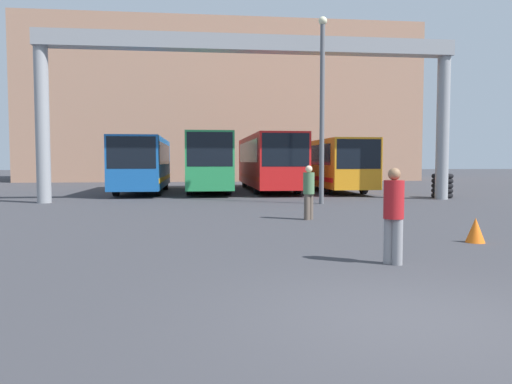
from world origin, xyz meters
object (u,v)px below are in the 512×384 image
(bus_slot_3, at_px, (330,162))
(pedestrian_near_center, at_px, (309,191))
(traffic_cone, at_px, (475,230))
(tire_stack, at_px, (442,186))
(bus_slot_0, at_px, (143,162))
(lamp_post, at_px, (322,103))
(bus_slot_2, at_px, (268,160))
(bus_slot_1, at_px, (208,159))
(pedestrian_near_left, at_px, (394,213))

(bus_slot_3, bearing_deg, pedestrian_near_center, -107.62)
(traffic_cone, xyz_separation_m, tire_stack, (5.85, 12.96, 0.32))
(tire_stack, bearing_deg, bus_slot_0, 158.52)
(pedestrian_near_center, distance_m, lamp_post, 6.77)
(bus_slot_2, height_order, pedestrian_near_center, bus_slot_2)
(bus_slot_1, bearing_deg, lamp_post, -62.98)
(bus_slot_3, distance_m, pedestrian_near_center, 15.32)
(bus_slot_3, xyz_separation_m, pedestrian_near_center, (-4.63, -14.58, -0.85))
(pedestrian_near_center, xyz_separation_m, tire_stack, (8.61, 8.24, -0.30))
(bus_slot_3, distance_m, lamp_post, 9.78)
(bus_slot_3, relative_size, pedestrian_near_left, 6.35)
(bus_slot_3, relative_size, traffic_cone, 19.35)
(bus_slot_3, relative_size, tire_stack, 9.07)
(bus_slot_3, xyz_separation_m, lamp_post, (-2.82, -9.01, 2.54))
(bus_slot_0, height_order, pedestrian_near_center, bus_slot_0)
(bus_slot_1, bearing_deg, traffic_cone, -73.90)
(lamp_post, bearing_deg, pedestrian_near_left, -98.33)
(traffic_cone, height_order, lamp_post, lamp_post)
(bus_slot_2, bearing_deg, bus_slot_1, -170.00)
(bus_slot_0, relative_size, traffic_cone, 18.04)
(bus_slot_2, bearing_deg, pedestrian_near_center, -93.34)
(bus_slot_2, height_order, lamp_post, lamp_post)
(pedestrian_near_center, bearing_deg, bus_slot_2, -129.77)
(pedestrian_near_center, height_order, pedestrian_near_left, pedestrian_near_left)
(bus_slot_1, bearing_deg, tire_stack, -29.39)
(tire_stack, relative_size, lamp_post, 0.15)
(bus_slot_1, height_order, traffic_cone, bus_slot_1)
(bus_slot_2, height_order, bus_slot_3, bus_slot_2)
(bus_slot_3, xyz_separation_m, pedestrian_near_left, (-4.63, -21.35, -0.84))
(pedestrian_near_center, bearing_deg, tire_stack, -172.71)
(traffic_cone, height_order, tire_stack, tire_stack)
(pedestrian_near_left, xyz_separation_m, lamp_post, (1.81, 12.34, 3.38))
(bus_slot_0, xyz_separation_m, bus_slot_1, (3.73, 0.47, 0.13))
(bus_slot_1, distance_m, bus_slot_2, 3.79)
(bus_slot_2, xyz_separation_m, tire_stack, (7.72, -7.11, -1.31))
(bus_slot_2, distance_m, pedestrian_near_left, 22.16)
(lamp_post, bearing_deg, tire_stack, 21.41)
(pedestrian_near_left, relative_size, tire_stack, 1.43)
(bus_slot_2, relative_size, pedestrian_near_center, 7.34)
(bus_slot_0, distance_m, pedestrian_near_center, 15.69)
(bus_slot_1, distance_m, pedestrian_near_center, 14.99)
(bus_slot_2, distance_m, bus_slot_3, 3.81)
(bus_slot_2, height_order, tire_stack, bus_slot_2)
(bus_slot_3, height_order, pedestrian_near_center, bus_slot_3)
(bus_slot_2, relative_size, pedestrian_near_left, 7.25)
(bus_slot_3, distance_m, pedestrian_near_left, 21.86)
(pedestrian_near_left, height_order, tire_stack, pedestrian_near_left)
(bus_slot_2, bearing_deg, lamp_post, -84.65)
(bus_slot_1, bearing_deg, bus_slot_0, -172.76)
(bus_slot_0, relative_size, tire_stack, 8.46)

